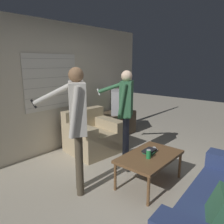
{
  "coord_description": "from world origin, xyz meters",
  "views": [
    {
      "loc": [
        -2.54,
        -1.68,
        1.78
      ],
      "look_at": [
        0.03,
        0.53,
        1.0
      ],
      "focal_mm": 35.0,
      "sensor_mm": 36.0,
      "label": 1
    }
  ],
  "objects": [
    {
      "name": "person_left_standing",
      "position": [
        -0.75,
        0.47,
        1.1
      ],
      "size": [
        0.56,
        0.82,
        1.72
      ],
      "rotation": [
        0.0,
        0.0,
        0.93
      ],
      "color": "#4C4233",
      "rests_on": "ground_plane"
    },
    {
      "name": "person_right_standing",
      "position": [
        0.5,
        0.62,
        1.03
      ],
      "size": [
        0.5,
        0.81,
        1.64
      ],
      "rotation": [
        0.0,
        0.0,
        0.52
      ],
      "color": "#33384C",
      "rests_on": "ground_plane"
    },
    {
      "name": "coffee_table",
      "position": [
        0.06,
        -0.17,
        0.41
      ],
      "size": [
        1.01,
        0.62,
        0.45
      ],
      "color": "brown",
      "rests_on": "ground_plane"
    },
    {
      "name": "tv",
      "position": [
        1.44,
        1.65,
        0.85
      ],
      "size": [
        0.64,
        0.6,
        0.54
      ],
      "rotation": [
        0.0,
        0.0,
        3.86
      ],
      "color": "#B2B2B7",
      "rests_on": "tv_stand"
    },
    {
      "name": "armchair_beige",
      "position": [
        0.39,
        1.37,
        0.33
      ],
      "size": [
        1.04,
        1.0,
        0.83
      ],
      "rotation": [
        0.0,
        0.0,
        3.02
      ],
      "color": "tan",
      "rests_on": "ground_plane"
    },
    {
      "name": "soda_can",
      "position": [
        -0.04,
        -0.21,
        0.51
      ],
      "size": [
        0.07,
        0.07,
        0.13
      ],
      "color": "#238E47",
      "rests_on": "coffee_table"
    },
    {
      "name": "spare_remote",
      "position": [
        0.3,
        -0.12,
        0.46
      ],
      "size": [
        0.12,
        0.12,
        0.02
      ],
      "rotation": [
        0.0,
        0.0,
        -0.74
      ],
      "color": "white",
      "rests_on": "coffee_table"
    },
    {
      "name": "wall_back",
      "position": [
        -0.0,
        2.03,
        1.28
      ],
      "size": [
        5.2,
        0.08,
        2.55
      ],
      "color": "beige",
      "rests_on": "ground_plane"
    },
    {
      "name": "book_stack",
      "position": [
        0.13,
        -0.12,
        0.48
      ],
      "size": [
        0.22,
        0.18,
        0.06
      ],
      "color": "#33754C",
      "rests_on": "coffee_table"
    },
    {
      "name": "ground_plane",
      "position": [
        0.0,
        0.0,
        0.0
      ],
      "size": [
        16.0,
        16.0,
        0.0
      ],
      "primitive_type": "plane",
      "color": "#B2A893"
    },
    {
      "name": "tv_stand",
      "position": [
        1.44,
        1.64,
        0.29
      ],
      "size": [
        1.04,
        0.54,
        0.57
      ],
      "color": "#4C3D2D",
      "rests_on": "ground_plane"
    }
  ]
}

